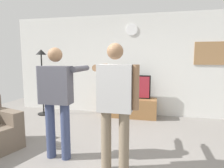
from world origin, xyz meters
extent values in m
cube|color=silver|center=(0.00, 2.95, 1.35)|extent=(6.40, 0.10, 2.70)
cube|color=olive|center=(0.21, 2.60, 0.25)|extent=(1.41, 0.47, 0.50)
sphere|color=black|center=(0.21, 2.35, 0.27)|extent=(0.04, 0.04, 0.04)
cube|color=black|center=(0.21, 2.65, 0.80)|extent=(1.07, 0.06, 0.61)
cube|color=maroon|center=(0.21, 2.62, 0.80)|extent=(1.01, 0.01, 0.55)
cylinder|color=white|center=(0.21, 2.89, 2.29)|extent=(0.31, 0.03, 0.31)
cube|color=#997047|center=(2.15, 2.90, 1.66)|extent=(0.73, 0.04, 0.56)
cylinder|color=black|center=(-2.13, 2.29, 0.01)|extent=(0.32, 0.32, 0.03)
cylinder|color=black|center=(-2.13, 2.29, 0.83)|extent=(0.04, 0.04, 1.60)
cone|color=black|center=(-2.13, 2.29, 1.70)|extent=(0.28, 0.28, 0.14)
cylinder|color=#384266|center=(-0.68, 0.20, 0.43)|extent=(0.14, 0.14, 0.86)
cylinder|color=#384266|center=(-0.43, 0.20, 0.43)|extent=(0.14, 0.14, 0.86)
cube|color=#4C4C56|center=(-0.56, 0.20, 1.14)|extent=(0.46, 0.22, 0.56)
sphere|color=#8C6647|center=(-0.56, 0.20, 1.59)|extent=(0.21, 0.21, 0.21)
cylinder|color=#4C4C56|center=(-0.83, 0.20, 1.14)|extent=(0.09, 0.09, 0.58)
cylinder|color=#4C4C56|center=(-0.29, 0.49, 1.38)|extent=(0.09, 0.58, 0.09)
cube|color=white|center=(-0.29, 0.81, 1.38)|extent=(0.04, 0.12, 0.04)
cylinder|color=#7A6B56|center=(0.25, 0.04, 0.42)|extent=(0.14, 0.14, 0.84)
cylinder|color=#7A6B56|center=(0.49, 0.04, 0.42)|extent=(0.14, 0.14, 0.84)
cube|color=#B7B7B7|center=(0.37, 0.04, 1.15)|extent=(0.45, 0.22, 0.62)
sphere|color=#8C6647|center=(0.37, 0.04, 1.63)|extent=(0.21, 0.21, 0.21)
cylinder|color=#8C6647|center=(0.10, 0.33, 1.41)|extent=(0.09, 0.58, 0.09)
cube|color=white|center=(0.10, 0.65, 1.41)|extent=(0.04, 0.12, 0.04)
cylinder|color=#8C6647|center=(0.64, 0.04, 1.17)|extent=(0.09, 0.09, 0.58)
cube|color=#6B5B4C|center=(-1.73, 0.44, 0.53)|extent=(0.87, 0.44, 0.22)
camera|label=1|loc=(0.90, -2.43, 1.54)|focal=31.51mm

